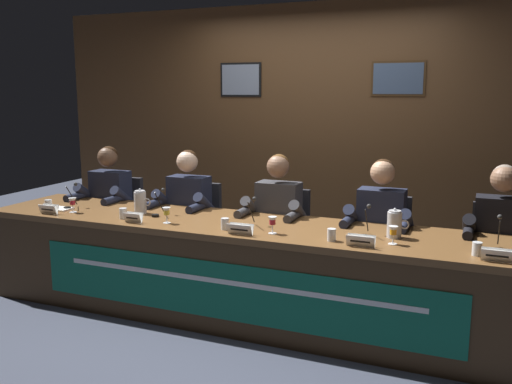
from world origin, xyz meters
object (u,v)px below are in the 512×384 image
(nameplate_far_left, at_px, (49,209))
(panelist_center, at_px, (275,217))
(panelist_left, at_px, (185,209))
(water_cup_center, at_px, (225,224))
(nameplate_right, at_px, (361,241))
(nameplate_left, at_px, (133,218))
(microphone_left, at_px, (158,207))
(chair_far_left, at_px, (120,225))
(panelist_right, at_px, (379,227))
(chair_far_right, at_px, (497,267))
(microphone_center, at_px, (250,217))
(nameplate_center, at_px, (240,229))
(juice_glass_right, at_px, (393,232))
(water_cup_far_right, at_px, (477,250))
(water_cup_right, at_px, (332,235))
(water_cup_left, at_px, (123,214))
(juice_glass_far_left, at_px, (73,202))
(juice_glass_left, at_px, (167,212))
(nameplate_far_right, at_px, (497,255))
(document_stack_far_left, at_px, (59,209))
(water_pitcher_right_side, at_px, (395,224))
(microphone_far_right, at_px, (498,239))
(microphone_far_left, at_px, (70,200))
(chair_left, at_px, (196,234))
(water_pitcher_left_side, at_px, (140,202))
(panelist_far_right, at_px, (500,238))
(panelist_far_left, at_px, (105,201))
(water_cup_far_left, at_px, (48,205))
(conference_table, at_px, (249,257))
(microphone_right, at_px, (366,226))
(juice_glass_center, at_px, (272,222))

(nameplate_far_left, bearing_deg, panelist_center, 23.18)
(panelist_left, xyz_separation_m, water_cup_center, (0.71, -0.65, 0.07))
(nameplate_right, bearing_deg, nameplate_left, -179.97)
(water_cup_center, bearing_deg, microphone_left, 163.91)
(chair_far_left, height_order, panelist_right, panelist_right)
(panelist_center, height_order, chair_far_right, panelist_center)
(microphone_center, bearing_deg, water_cup_center, -135.35)
(nameplate_center, bearing_deg, chair_far_left, 151.45)
(juice_glass_right, distance_m, water_cup_far_right, 0.53)
(water_cup_right, bearing_deg, chair_far_left, 160.16)
(water_cup_left, bearing_deg, juice_glass_far_left, 176.65)
(nameplate_left, distance_m, water_cup_far_right, 2.47)
(water_cup_far_right, bearing_deg, juice_glass_left, -179.97)
(nameplate_right, height_order, nameplate_far_right, same)
(document_stack_far_left, bearing_deg, water_pitcher_right_side, 3.28)
(microphone_left, bearing_deg, microphone_far_right, -0.36)
(microphone_center, height_order, panelist_right, panelist_right)
(microphone_far_left, height_order, chair_left, microphone_far_left)
(microphone_far_left, height_order, nameplate_left, microphone_far_left)
(nameplate_left, height_order, water_pitcher_left_side, water_pitcher_left_side)
(nameplate_far_right, distance_m, document_stack_far_left, 3.47)
(panelist_right, relative_size, panelist_far_right, 1.00)
(water_cup_left, xyz_separation_m, microphone_left, (0.20, 0.20, 0.04))
(panelist_center, relative_size, water_cup_far_right, 14.65)
(nameplate_far_left, distance_m, panelist_far_right, 3.52)
(water_cup_left, height_order, water_cup_far_right, same)
(chair_left, relative_size, water_cup_right, 10.80)
(microphone_far_right, bearing_deg, nameplate_far_left, -175.43)
(panelist_far_left, distance_m, water_cup_far_right, 3.36)
(chair_far_right, distance_m, panelist_far_right, 0.34)
(nameplate_far_left, bearing_deg, juice_glass_right, 3.15)
(nameplate_far_left, distance_m, microphone_far_right, 3.43)
(water_cup_far_right, bearing_deg, water_cup_far_left, 179.33)
(nameplate_far_right, distance_m, microphone_far_right, 0.27)
(panelist_far_left, xyz_separation_m, nameplate_center, (1.74, -0.75, 0.07))
(panelist_center, distance_m, chair_far_right, 1.75)
(water_cup_far_left, bearing_deg, chair_left, 39.12)
(panelist_far_left, relative_size, water_cup_far_right, 14.65)
(conference_table, bearing_deg, water_cup_right, -10.32)
(panelist_left, height_order, microphone_right, panelist_left)
(microphone_center, xyz_separation_m, nameplate_far_right, (1.70, -0.22, -0.03))
(water_pitcher_left_side, bearing_deg, nameplate_center, -16.89)
(water_cup_center, height_order, water_cup_right, same)
(water_cup_right, distance_m, water_pitcher_left_side, 1.71)
(nameplate_left, xyz_separation_m, juice_glass_right, (1.95, 0.14, 0.05))
(nameplate_far_right, bearing_deg, juice_glass_center, 175.87)
(nameplate_far_left, distance_m, panelist_center, 1.87)
(chair_left, relative_size, water_pitcher_left_side, 4.37)
(chair_left, xyz_separation_m, water_cup_left, (-0.19, -0.85, 0.35))
(microphone_left, relative_size, water_pitcher_left_side, 1.03)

